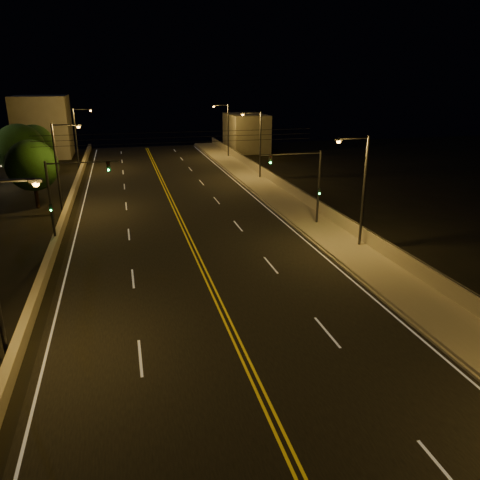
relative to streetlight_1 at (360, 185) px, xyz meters
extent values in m
cube|color=black|center=(-11.49, -1.09, -4.75)|extent=(18.00, 120.00, 0.02)
cube|color=#9E9684|center=(-0.69, -1.09, -4.61)|extent=(3.60, 120.00, 0.30)
cube|color=#9E9684|center=(-2.56, -1.09, -4.68)|extent=(0.14, 120.00, 0.15)
cube|color=#AFA492|center=(0.96, -1.09, -3.96)|extent=(0.30, 120.00, 1.00)
cube|color=#AFA492|center=(-21.27, -1.09, -4.36)|extent=(0.45, 120.00, 0.80)
cube|color=gray|center=(5.01, 49.69, -1.70)|extent=(6.00, 10.00, 6.12)
cube|color=gray|center=(-27.49, 50.82, -0.10)|extent=(8.00, 8.00, 9.31)
cylinder|color=black|center=(0.96, -1.09, -3.43)|extent=(0.06, 120.00, 0.06)
cube|color=silver|center=(-20.09, -1.09, -4.73)|extent=(0.12, 116.00, 0.00)
cube|color=silver|center=(-2.89, -1.09, -4.73)|extent=(0.12, 116.00, 0.00)
cube|color=gold|center=(-11.64, -1.09, -4.73)|extent=(0.12, 116.00, 0.00)
cube|color=gold|center=(-11.34, -1.09, -4.73)|extent=(0.12, 116.00, 0.00)
cube|color=silver|center=(-15.99, -10.59, -4.73)|extent=(0.12, 3.00, 0.00)
cube|color=silver|center=(-15.99, -1.59, -4.73)|extent=(0.12, 3.00, 0.00)
cube|color=silver|center=(-15.99, 7.41, -4.73)|extent=(0.12, 3.00, 0.00)
cube|color=silver|center=(-15.99, 16.41, -4.73)|extent=(0.12, 3.00, 0.00)
cube|color=silver|center=(-15.99, 25.41, -4.73)|extent=(0.12, 3.00, 0.00)
cube|color=silver|center=(-15.99, 34.41, -4.73)|extent=(0.12, 3.00, 0.00)
cube|color=silver|center=(-15.99, 43.41, -4.73)|extent=(0.12, 3.00, 0.00)
cube|color=silver|center=(-15.99, 52.41, -4.73)|extent=(0.12, 3.00, 0.00)
cube|color=silver|center=(-6.99, -19.59, -4.73)|extent=(0.12, 3.00, 0.00)
cube|color=silver|center=(-6.99, -10.59, -4.73)|extent=(0.12, 3.00, 0.00)
cube|color=silver|center=(-6.99, -1.59, -4.73)|extent=(0.12, 3.00, 0.00)
cube|color=silver|center=(-6.99, 7.41, -4.73)|extent=(0.12, 3.00, 0.00)
cube|color=silver|center=(-6.99, 16.41, -4.73)|extent=(0.12, 3.00, 0.00)
cube|color=silver|center=(-6.99, 25.41, -4.73)|extent=(0.12, 3.00, 0.00)
cube|color=silver|center=(-6.99, 34.41, -4.73)|extent=(0.12, 3.00, 0.00)
cube|color=silver|center=(-6.99, 43.41, -4.73)|extent=(0.12, 3.00, 0.00)
cube|color=silver|center=(-6.99, 52.41, -4.73)|extent=(0.12, 3.00, 0.00)
cylinder|color=#2D2D33|center=(0.31, 0.00, -0.69)|extent=(0.20, 0.20, 8.13)
cylinder|color=#2D2D33|center=(-0.79, 0.00, 3.23)|extent=(2.20, 0.12, 0.12)
cube|color=#2D2D33|center=(-1.89, 0.00, 3.16)|extent=(0.50, 0.25, 0.14)
sphere|color=#FF9E2D|center=(-1.89, 0.00, 3.06)|extent=(0.28, 0.28, 0.28)
cylinder|color=#2D2D33|center=(0.31, 25.48, -0.69)|extent=(0.20, 0.20, 8.13)
cylinder|color=#2D2D33|center=(-0.79, 25.48, 3.23)|extent=(2.20, 0.12, 0.12)
cube|color=#2D2D33|center=(-1.89, 25.48, 3.16)|extent=(0.50, 0.25, 0.14)
sphere|color=#FF9E2D|center=(-1.89, 25.48, 3.06)|extent=(0.28, 0.28, 0.28)
cylinder|color=#2D2D33|center=(0.31, 42.86, -0.69)|extent=(0.20, 0.20, 8.13)
cylinder|color=#2D2D33|center=(-0.79, 42.86, 3.23)|extent=(2.20, 0.12, 0.12)
cube|color=#2D2D33|center=(-1.89, 42.86, 3.16)|extent=(0.50, 0.25, 0.14)
sphere|color=#FF9E2D|center=(-1.89, 42.86, 3.06)|extent=(0.28, 0.28, 0.28)
cylinder|color=#2D2D33|center=(-20.59, -9.24, 3.23)|extent=(2.20, 0.12, 0.12)
cube|color=#2D2D33|center=(-19.49, -9.24, 3.16)|extent=(0.50, 0.25, 0.14)
sphere|color=#FF9E2D|center=(-19.49, -9.24, 3.06)|extent=(0.28, 0.28, 0.28)
cylinder|color=#2D2D33|center=(-21.69, 14.94, -0.69)|extent=(0.20, 0.20, 8.13)
cylinder|color=#2D2D33|center=(-20.59, 14.94, 3.23)|extent=(2.20, 0.12, 0.12)
cube|color=#2D2D33|center=(-19.49, 14.94, 3.16)|extent=(0.50, 0.25, 0.14)
sphere|color=#FF9E2D|center=(-19.49, 14.94, 3.06)|extent=(0.28, 0.28, 0.28)
cylinder|color=#2D2D33|center=(-21.69, 37.48, -0.69)|extent=(0.20, 0.20, 8.13)
cylinder|color=#2D2D33|center=(-20.59, 37.48, 3.23)|extent=(2.20, 0.12, 0.12)
cube|color=#2D2D33|center=(-19.49, 37.48, 3.16)|extent=(0.50, 0.25, 0.14)
sphere|color=#FF9E2D|center=(-19.49, 37.48, 3.06)|extent=(0.28, 0.28, 0.28)
cylinder|color=#2D2D33|center=(-0.49, 5.97, -1.60)|extent=(0.18, 0.18, 6.32)
cylinder|color=#2D2D33|center=(-2.99, 5.97, 1.36)|extent=(5.00, 0.10, 0.10)
cube|color=black|center=(-4.74, 5.97, 1.01)|extent=(0.28, 0.18, 0.80)
sphere|color=#19FF4C|center=(-4.74, 5.86, 0.76)|extent=(0.14, 0.14, 0.14)
cube|color=black|center=(-0.49, 5.82, -1.76)|extent=(0.22, 0.14, 0.55)
cylinder|color=#2D2D33|center=(-21.29, 5.97, -1.60)|extent=(0.18, 0.18, 6.32)
cylinder|color=#2D2D33|center=(-18.79, 5.97, 1.36)|extent=(5.00, 0.10, 0.10)
cube|color=black|center=(-17.04, 5.97, 1.01)|extent=(0.28, 0.18, 0.80)
sphere|color=#19FF4C|center=(-17.04, 5.86, 0.76)|extent=(0.14, 0.14, 0.14)
cube|color=black|center=(-21.29, 5.82, -1.76)|extent=(0.22, 0.14, 0.55)
cylinder|color=black|center=(-11.49, 8.41, 2.24)|extent=(22.00, 0.03, 0.03)
cylinder|color=black|center=(-11.49, 8.41, 2.64)|extent=(22.00, 0.03, 0.03)
cylinder|color=black|center=(-11.49, 8.41, 3.04)|extent=(22.00, 0.03, 0.03)
cylinder|color=black|center=(-24.23, 18.01, -3.63)|extent=(0.36, 0.36, 2.26)
sphere|color=black|center=(-24.23, 18.01, -0.68)|extent=(4.77, 4.77, 4.77)
cylinder|color=black|center=(-26.66, 26.36, -3.49)|extent=(0.36, 0.36, 2.53)
sphere|color=black|center=(-26.66, 26.36, -0.19)|extent=(5.34, 5.34, 5.34)
cylinder|color=black|center=(-26.47, 34.61, -3.63)|extent=(0.36, 0.36, 2.25)
sphere|color=black|center=(-26.47, 34.61, -0.70)|extent=(4.74, 4.74, 4.74)
camera|label=1|loc=(-16.11, -29.09, 7.03)|focal=35.00mm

